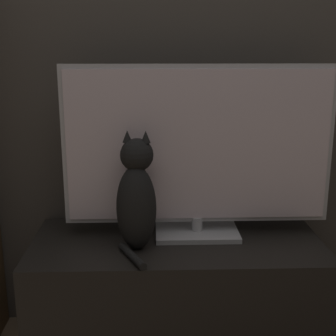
% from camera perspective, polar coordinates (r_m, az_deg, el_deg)
% --- Properties ---
extents(wall_back, '(4.80, 0.05, 2.60)m').
position_cam_1_polar(wall_back, '(2.04, 0.74, 15.66)').
color(wall_back, '#47423D').
rests_on(wall_back, ground_plane).
extents(tv_stand, '(1.16, 0.51, 0.51)m').
position_cam_1_polar(tv_stand, '(2.01, 1.05, -15.47)').
color(tv_stand, black).
rests_on(tv_stand, ground_plane).
extents(tv, '(1.07, 0.20, 0.69)m').
position_cam_1_polar(tv, '(1.85, 3.70, 2.08)').
color(tv, '#B7B7BC').
rests_on(tv, tv_stand).
extents(cat, '(0.17, 0.29, 0.46)m').
position_cam_1_polar(cat, '(1.76, -3.86, -3.59)').
color(cat, black).
rests_on(cat, tv_stand).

